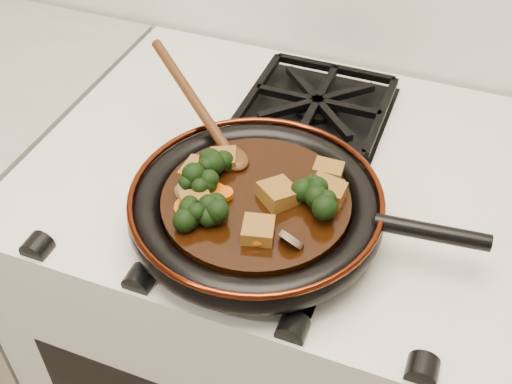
% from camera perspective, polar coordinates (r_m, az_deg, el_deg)
% --- Properties ---
extents(stove, '(0.76, 0.60, 0.90)m').
position_cam_1_polar(stove, '(1.30, 2.23, -12.68)').
color(stove, silver).
rests_on(stove, ground).
extents(burner_grate_front, '(0.23, 0.23, 0.03)m').
position_cam_1_polar(burner_grate_front, '(0.86, -0.05, -2.56)').
color(burner_grate_front, black).
rests_on(burner_grate_front, stove).
extents(burner_grate_back, '(0.23, 0.23, 0.03)m').
position_cam_1_polar(burner_grate_back, '(1.06, 5.45, 7.65)').
color(burner_grate_back, black).
rests_on(burner_grate_back, stove).
extents(skillet, '(0.46, 0.33, 0.05)m').
position_cam_1_polar(skillet, '(0.83, 0.15, -1.33)').
color(skillet, black).
rests_on(skillet, burner_grate_front).
extents(braising_sauce, '(0.25, 0.25, 0.02)m').
position_cam_1_polar(braising_sauce, '(0.83, 0.00, -1.05)').
color(braising_sauce, black).
rests_on(braising_sauce, skillet).
extents(tofu_cube_0, '(0.04, 0.04, 0.03)m').
position_cam_1_polar(tofu_cube_0, '(0.82, 6.49, -0.14)').
color(tofu_cube_0, brown).
rests_on(tofu_cube_0, braising_sauce).
extents(tofu_cube_1, '(0.04, 0.04, 0.03)m').
position_cam_1_polar(tofu_cube_1, '(0.85, -5.12, 1.79)').
color(tofu_cube_1, brown).
rests_on(tofu_cube_1, braising_sauce).
extents(tofu_cube_2, '(0.06, 0.06, 0.03)m').
position_cam_1_polar(tofu_cube_2, '(0.82, 1.99, -0.20)').
color(tofu_cube_2, brown).
rests_on(tofu_cube_2, braising_sauce).
extents(tofu_cube_3, '(0.05, 0.05, 0.02)m').
position_cam_1_polar(tofu_cube_3, '(0.87, -2.91, 2.88)').
color(tofu_cube_3, brown).
rests_on(tofu_cube_3, braising_sauce).
extents(tofu_cube_4, '(0.06, 0.06, 0.03)m').
position_cam_1_polar(tofu_cube_4, '(0.80, -5.25, -1.26)').
color(tofu_cube_4, brown).
rests_on(tofu_cube_4, braising_sauce).
extents(tofu_cube_5, '(0.05, 0.05, 0.02)m').
position_cam_1_polar(tofu_cube_5, '(0.77, 0.20, -3.47)').
color(tofu_cube_5, brown).
rests_on(tofu_cube_5, braising_sauce).
extents(tofu_cube_6, '(0.04, 0.04, 0.03)m').
position_cam_1_polar(tofu_cube_6, '(0.85, 6.39, 1.80)').
color(tofu_cube_6, brown).
rests_on(tofu_cube_6, braising_sauce).
extents(tofu_cube_7, '(0.04, 0.04, 0.03)m').
position_cam_1_polar(tofu_cube_7, '(0.83, 6.22, 0.16)').
color(tofu_cube_7, brown).
rests_on(tofu_cube_7, braising_sauce).
extents(broccoli_floret_0, '(0.06, 0.07, 0.07)m').
position_cam_1_polar(broccoli_floret_0, '(0.79, -3.48, -1.99)').
color(broccoli_floret_0, black).
rests_on(broccoli_floret_0, braising_sauce).
extents(broccoli_floret_1, '(0.09, 0.08, 0.06)m').
position_cam_1_polar(broccoli_floret_1, '(0.83, -5.18, 0.55)').
color(broccoli_floret_1, black).
rests_on(broccoli_floret_1, braising_sauce).
extents(broccoli_floret_2, '(0.09, 0.08, 0.07)m').
position_cam_1_polar(broccoli_floret_2, '(0.85, -4.06, 2.31)').
color(broccoli_floret_2, black).
rests_on(broccoli_floret_2, braising_sauce).
extents(broccoli_floret_3, '(0.09, 0.09, 0.06)m').
position_cam_1_polar(broccoli_floret_3, '(0.82, 5.03, -0.18)').
color(broccoli_floret_3, black).
rests_on(broccoli_floret_3, braising_sauce).
extents(broccoli_floret_4, '(0.08, 0.09, 0.07)m').
position_cam_1_polar(broccoli_floret_4, '(0.80, 5.95, -1.66)').
color(broccoli_floret_4, black).
rests_on(broccoli_floret_4, braising_sauce).
extents(broccoli_floret_5, '(0.08, 0.08, 0.06)m').
position_cam_1_polar(broccoli_floret_5, '(0.83, -5.03, 0.74)').
color(broccoli_floret_5, black).
rests_on(broccoli_floret_5, braising_sauce).
extents(broccoli_floret_6, '(0.08, 0.08, 0.07)m').
position_cam_1_polar(broccoli_floret_6, '(0.79, -5.65, -2.27)').
color(broccoli_floret_6, black).
rests_on(broccoli_floret_6, braising_sauce).
extents(carrot_coin_0, '(0.03, 0.03, 0.02)m').
position_cam_1_polar(carrot_coin_0, '(0.81, -6.28, -1.32)').
color(carrot_coin_0, '#C94F05').
rests_on(carrot_coin_0, braising_sauce).
extents(carrot_coin_1, '(0.03, 0.03, 0.02)m').
position_cam_1_polar(carrot_coin_1, '(0.83, -3.62, 0.08)').
color(carrot_coin_1, '#C94F05').
rests_on(carrot_coin_1, braising_sauce).
extents(carrot_coin_2, '(0.03, 0.03, 0.02)m').
position_cam_1_polar(carrot_coin_2, '(0.77, 0.20, -4.07)').
color(carrot_coin_2, '#C94F05').
rests_on(carrot_coin_2, braising_sauce).
extents(carrot_coin_3, '(0.03, 0.03, 0.01)m').
position_cam_1_polar(carrot_coin_3, '(0.82, -2.96, -0.17)').
color(carrot_coin_3, '#C94F05').
rests_on(carrot_coin_3, braising_sauce).
extents(mushroom_slice_0, '(0.04, 0.03, 0.03)m').
position_cam_1_polar(mushroom_slice_0, '(0.87, -4.00, 2.75)').
color(mushroom_slice_0, brown).
rests_on(mushroom_slice_0, braising_sauce).
extents(mushroom_slice_1, '(0.04, 0.04, 0.03)m').
position_cam_1_polar(mushroom_slice_1, '(0.76, 3.17, -4.24)').
color(mushroom_slice_1, brown).
rests_on(mushroom_slice_1, braising_sauce).
extents(mushroom_slice_2, '(0.04, 0.04, 0.02)m').
position_cam_1_polar(mushroom_slice_2, '(0.83, -6.16, 0.01)').
color(mushroom_slice_2, brown).
rests_on(mushroom_slice_2, braising_sauce).
extents(wooden_spoon, '(0.13, 0.11, 0.23)m').
position_cam_1_polar(wooden_spoon, '(0.91, -4.18, 6.11)').
color(wooden_spoon, '#45240E').
rests_on(wooden_spoon, braising_sauce).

